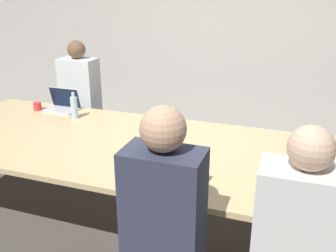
{
  "coord_description": "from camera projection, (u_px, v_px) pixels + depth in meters",
  "views": [
    {
      "loc": [
        1.01,
        -2.48,
        1.94
      ],
      "look_at": [
        0.1,
        0.1,
        0.91
      ],
      "focal_mm": 40.0,
      "sensor_mm": 36.0,
      "label": 1
    }
  ],
  "objects": [
    {
      "name": "bottle_far_left",
      "position": [
        74.0,
        107.0,
        3.51
      ],
      "size": [
        0.06,
        0.06,
        0.25
      ],
      "color": "#ADD1E0",
      "rests_on": "conference_table"
    },
    {
      "name": "curtain_wall",
      "position": [
        221.0,
        30.0,
        4.87
      ],
      "size": [
        12.0,
        0.06,
        2.8
      ],
      "color": "beige",
      "rests_on": "ground_plane"
    },
    {
      "name": "person_near_midright",
      "position": [
        164.0,
        240.0,
        1.95
      ],
      "size": [
        0.4,
        0.24,
        1.43
      ],
      "rotation": [
        0.0,
        0.0,
        3.14
      ],
      "color": "#2D2D38",
      "rests_on": "ground_plane"
    },
    {
      "name": "laptop_near_midright",
      "position": [
        177.0,
        175.0,
        2.35
      ],
      "size": [
        0.32,
        0.24,
        0.24
      ],
      "rotation": [
        0.0,
        0.0,
        3.14
      ],
      "color": "#333338",
      "rests_on": "conference_table"
    },
    {
      "name": "laptop_far_left",
      "position": [
        63.0,
        104.0,
        3.76
      ],
      "size": [
        0.32,
        0.22,
        0.22
      ],
      "color": "silver",
      "rests_on": "conference_table"
    },
    {
      "name": "person_far_left",
      "position": [
        81.0,
        106.0,
        4.18
      ],
      "size": [
        0.4,
        0.24,
        1.4
      ],
      "color": "#2D2D38",
      "rests_on": "ground_plane"
    },
    {
      "name": "ground_plane",
      "position": [
        153.0,
        228.0,
        3.19
      ],
      "size": [
        24.0,
        24.0,
        0.0
      ],
      "primitive_type": "plane",
      "color": "#4C4742"
    },
    {
      "name": "bottle_near_right",
      "position": [
        267.0,
        171.0,
        2.34
      ],
      "size": [
        0.08,
        0.08,
        0.22
      ],
      "color": "green",
      "rests_on": "conference_table"
    },
    {
      "name": "conference_table",
      "position": [
        152.0,
        152.0,
        2.94
      ],
      "size": [
        3.97,
        1.39,
        0.76
      ],
      "color": "#D6B77F",
      "rests_on": "ground_plane"
    },
    {
      "name": "bottle_near_midright",
      "position": [
        150.0,
        151.0,
        2.57
      ],
      "size": [
        0.06,
        0.06,
        0.27
      ],
      "color": "green",
      "rests_on": "conference_table"
    },
    {
      "name": "laptop_near_right",
      "position": [
        319.0,
        198.0,
        2.09
      ],
      "size": [
        0.35,
        0.24,
        0.24
      ],
      "rotation": [
        0.0,
        0.0,
        3.14
      ],
      "color": "#333338",
      "rests_on": "conference_table"
    },
    {
      "name": "stapler",
      "position": [
        190.0,
        158.0,
        2.68
      ],
      "size": [
        0.11,
        0.15,
        0.05
      ],
      "rotation": [
        0.0,
        0.0,
        0.47
      ],
      "color": "black",
      "rests_on": "conference_table"
    },
    {
      "name": "cup_far_left",
      "position": [
        37.0,
        106.0,
        3.77
      ],
      "size": [
        0.08,
        0.08,
        0.08
      ],
      "color": "red",
      "rests_on": "conference_table"
    }
  ]
}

